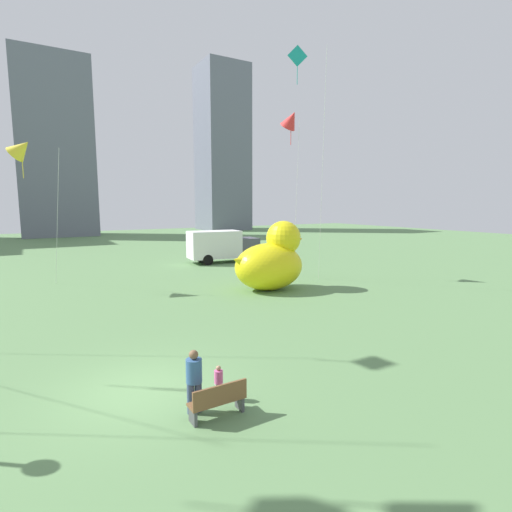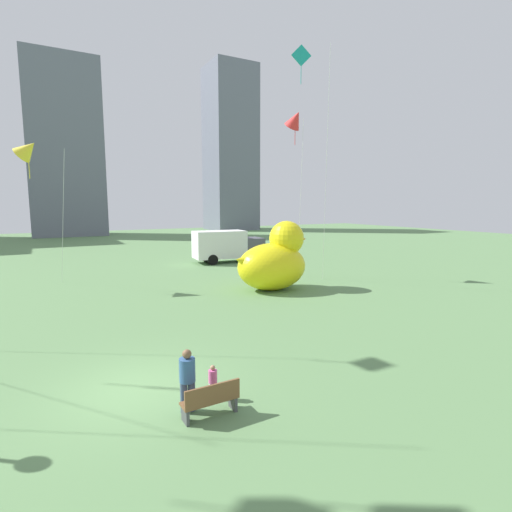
{
  "view_description": "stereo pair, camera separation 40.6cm",
  "coord_description": "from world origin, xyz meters",
  "px_view_note": "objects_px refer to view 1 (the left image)",
  "views": [
    {
      "loc": [
        -2.36,
        -10.66,
        5.25
      ],
      "look_at": [
        5.83,
        3.39,
        3.06
      ],
      "focal_mm": 27.23,
      "sensor_mm": 36.0,
      "label": 1
    },
    {
      "loc": [
        -2.01,
        -10.86,
        5.25
      ],
      "look_at": [
        5.83,
        3.39,
        3.06
      ],
      "focal_mm": 27.23,
      "sensor_mm": 36.0,
      "label": 2
    }
  ],
  "objects_px": {
    "park_bench": "(218,400)",
    "kite_teal": "(300,69)",
    "kite_red": "(291,120)",
    "kite_yellow": "(21,149)",
    "person_child": "(219,381)",
    "giant_inflatable_duck": "(271,261)",
    "person_adult": "(194,378)",
    "box_truck": "(222,246)"
  },
  "relations": [
    {
      "from": "park_bench",
      "to": "kite_teal",
      "type": "height_order",
      "value": "kite_teal"
    },
    {
      "from": "park_bench",
      "to": "kite_red",
      "type": "xyz_separation_m",
      "value": [
        12.21,
        14.33,
        10.47
      ]
    },
    {
      "from": "kite_red",
      "to": "kite_yellow",
      "type": "xyz_separation_m",
      "value": [
        -16.05,
        4.24,
        -2.52
      ]
    },
    {
      "from": "person_child",
      "to": "giant_inflatable_duck",
      "type": "relative_size",
      "value": 0.19
    },
    {
      "from": "person_child",
      "to": "person_adult",
      "type": "bearing_deg",
      "value": -160.27
    },
    {
      "from": "box_truck",
      "to": "kite_yellow",
      "type": "distance_m",
      "value": 17.16
    },
    {
      "from": "kite_red",
      "to": "kite_yellow",
      "type": "relative_size",
      "value": 1.27
    },
    {
      "from": "person_adult",
      "to": "person_child",
      "type": "height_order",
      "value": "person_adult"
    },
    {
      "from": "person_child",
      "to": "box_truck",
      "type": "xyz_separation_m",
      "value": [
        10.72,
        22.51,
        0.92
      ]
    },
    {
      "from": "person_child",
      "to": "kite_yellow",
      "type": "xyz_separation_m",
      "value": [
        -4.23,
        17.75,
        7.89
      ]
    },
    {
      "from": "person_adult",
      "to": "giant_inflatable_duck",
      "type": "bearing_deg",
      "value": 49.8
    },
    {
      "from": "box_truck",
      "to": "kite_yellow",
      "type": "height_order",
      "value": "kite_yellow"
    },
    {
      "from": "kite_yellow",
      "to": "giant_inflatable_duck",
      "type": "bearing_deg",
      "value": -28.65
    },
    {
      "from": "person_adult",
      "to": "person_child",
      "type": "bearing_deg",
      "value": 19.73
    },
    {
      "from": "person_adult",
      "to": "giant_inflatable_duck",
      "type": "relative_size",
      "value": 0.32
    },
    {
      "from": "giant_inflatable_duck",
      "to": "box_truck",
      "type": "xyz_separation_m",
      "value": [
        2.17,
        11.74,
        -0.34
      ]
    },
    {
      "from": "box_truck",
      "to": "person_adult",
      "type": "bearing_deg",
      "value": -116.81
    },
    {
      "from": "giant_inflatable_duck",
      "to": "kite_red",
      "type": "height_order",
      "value": "kite_red"
    },
    {
      "from": "park_bench",
      "to": "box_truck",
      "type": "xyz_separation_m",
      "value": [
        11.11,
        23.33,
        0.98
      ]
    },
    {
      "from": "kite_red",
      "to": "park_bench",
      "type": "bearing_deg",
      "value": -130.43
    },
    {
      "from": "box_truck",
      "to": "park_bench",
      "type": "bearing_deg",
      "value": -115.45
    },
    {
      "from": "person_adult",
      "to": "kite_yellow",
      "type": "xyz_separation_m",
      "value": [
        -3.43,
        18.03,
        7.51
      ]
    },
    {
      "from": "park_bench",
      "to": "giant_inflatable_duck",
      "type": "xyz_separation_m",
      "value": [
        8.93,
        11.6,
        1.33
      ]
    },
    {
      "from": "person_child",
      "to": "kite_red",
      "type": "distance_m",
      "value": 20.75
    },
    {
      "from": "person_adult",
      "to": "kite_teal",
      "type": "height_order",
      "value": "kite_teal"
    },
    {
      "from": "box_truck",
      "to": "kite_red",
      "type": "height_order",
      "value": "kite_red"
    },
    {
      "from": "kite_red",
      "to": "person_child",
      "type": "bearing_deg",
      "value": -131.19
    },
    {
      "from": "kite_yellow",
      "to": "park_bench",
      "type": "bearing_deg",
      "value": -78.33
    },
    {
      "from": "park_bench",
      "to": "box_truck",
      "type": "distance_m",
      "value": 25.86
    },
    {
      "from": "person_adult",
      "to": "kite_red",
      "type": "relative_size",
      "value": 0.14
    },
    {
      "from": "giant_inflatable_duck",
      "to": "kite_red",
      "type": "bearing_deg",
      "value": 39.84
    },
    {
      "from": "person_adult",
      "to": "giant_inflatable_duck",
      "type": "distance_m",
      "value": 14.5
    },
    {
      "from": "person_child",
      "to": "kite_teal",
      "type": "relative_size",
      "value": 0.06
    },
    {
      "from": "giant_inflatable_duck",
      "to": "kite_red",
      "type": "xyz_separation_m",
      "value": [
        3.28,
        2.74,
        9.14
      ]
    },
    {
      "from": "kite_red",
      "to": "kite_teal",
      "type": "distance_m",
      "value": 3.35
    },
    {
      "from": "kite_red",
      "to": "kite_teal",
      "type": "height_order",
      "value": "kite_teal"
    },
    {
      "from": "kite_yellow",
      "to": "kite_teal",
      "type": "distance_m",
      "value": 17.3
    },
    {
      "from": "park_bench",
      "to": "box_truck",
      "type": "height_order",
      "value": "box_truck"
    },
    {
      "from": "giant_inflatable_duck",
      "to": "kite_yellow",
      "type": "xyz_separation_m",
      "value": [
        -12.77,
        6.98,
        6.63
      ]
    },
    {
      "from": "kite_red",
      "to": "kite_teal",
      "type": "xyz_separation_m",
      "value": [
        -0.74,
        -1.95,
        2.63
      ]
    },
    {
      "from": "person_child",
      "to": "box_truck",
      "type": "relative_size",
      "value": 0.15
    },
    {
      "from": "person_child",
      "to": "giant_inflatable_duck",
      "type": "xyz_separation_m",
      "value": [
        8.54,
        10.77,
        1.27
      ]
    }
  ]
}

